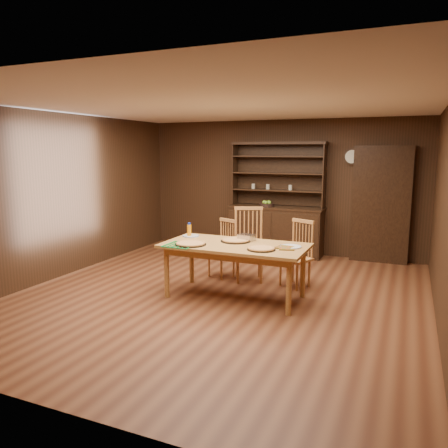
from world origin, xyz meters
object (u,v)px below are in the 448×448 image
at_px(chair_right, 298,251).
at_px(juice_bottle, 189,230).
at_px(dining_table, 235,250).
at_px(china_hutch, 276,224).
at_px(chair_center, 249,241).
at_px(chair_left, 224,246).

xyz_separation_m(chair_right, juice_bottle, (-1.50, -0.64, 0.32)).
xyz_separation_m(dining_table, juice_bottle, (-0.82, 0.23, 0.18)).
relative_size(china_hutch, juice_bottle, 10.37).
distance_m(chair_center, chair_right, 0.80).
bearing_deg(chair_right, china_hutch, 140.33).
height_order(china_hutch, juice_bottle, china_hutch).
relative_size(china_hutch, chair_left, 2.35).
relative_size(chair_left, chair_center, 0.81).
xyz_separation_m(chair_left, chair_right, (1.22, -0.03, 0.04)).
height_order(china_hutch, chair_center, china_hutch).
height_order(dining_table, chair_left, chair_left).
height_order(chair_left, chair_right, chair_right).
relative_size(china_hutch, chair_right, 2.18).
xyz_separation_m(chair_left, chair_center, (0.42, -0.00, 0.12)).
height_order(dining_table, chair_center, chair_center).
bearing_deg(chair_right, chair_left, -156.96).
relative_size(chair_center, juice_bottle, 5.44).
xyz_separation_m(chair_center, chair_right, (0.80, -0.03, -0.08)).
xyz_separation_m(chair_center, juice_bottle, (-0.70, -0.67, 0.24)).
bearing_deg(chair_right, chair_center, -157.54).
bearing_deg(chair_center, chair_right, -25.71).
bearing_deg(chair_left, china_hutch, 102.32).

